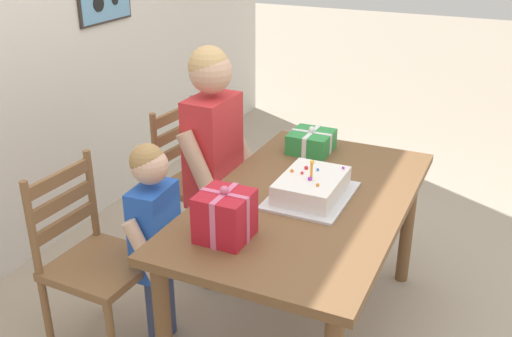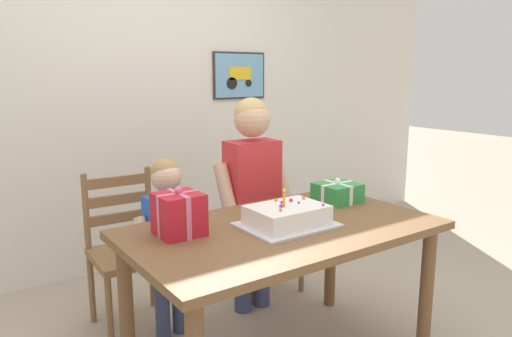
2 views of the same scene
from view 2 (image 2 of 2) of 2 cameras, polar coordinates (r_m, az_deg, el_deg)
name	(u,v)px [view 2 (image 2 of 2)]	position (r m, az deg, el deg)	size (l,w,h in m)	color
back_wall	(140,98)	(3.79, -13.63, 8.18)	(6.40, 0.11, 2.60)	silver
dining_table	(283,245)	(2.37, 3.20, -9.10)	(1.51, 0.87, 0.76)	brown
birthday_cake	(287,216)	(2.32, 3.72, -5.71)	(0.44, 0.34, 0.19)	silver
gift_box_red_large	(179,214)	(2.21, -9.17, -5.37)	(0.20, 0.20, 0.23)	red
gift_box_beside_cake	(337,192)	(2.79, 9.65, -2.83)	(0.23, 0.22, 0.14)	#2D8E42
chair_left	(128,250)	(2.94, -14.97, -9.36)	(0.44, 0.44, 0.92)	brown
chair_right	(261,222)	(3.36, 0.54, -6.35)	(0.46, 0.46, 0.92)	brown
child_older	(252,184)	(2.93, -0.45, -1.85)	(0.49, 0.28, 1.34)	#38426B
child_younger	(168,231)	(2.72, -10.41, -7.31)	(0.38, 0.22, 1.03)	#38426B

